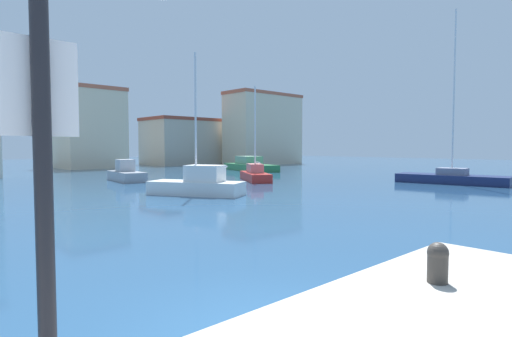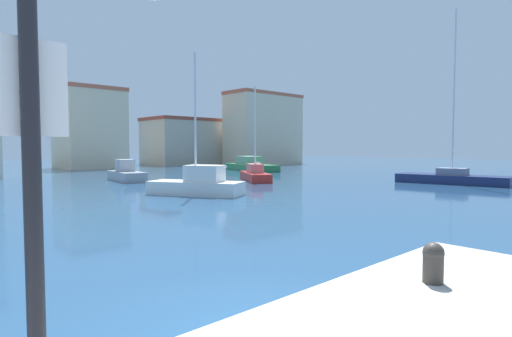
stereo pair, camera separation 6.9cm
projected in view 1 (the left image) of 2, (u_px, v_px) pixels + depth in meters
The scene contains 10 objects.
water at pixel (223, 184), 31.11m from camera, with size 160.00×160.00×0.00m, color navy.
mooring_bollard at pixel (438, 261), 5.20m from camera, with size 0.27×0.27×0.52m.
sailboat_navy_inner_mooring at pixel (452, 177), 31.40m from camera, with size 3.56×8.23×13.24m.
sailboat_red_near_pier at pixel (255, 174), 34.22m from camera, with size 4.37×5.74×7.88m.
motorboat_grey_center_channel at pixel (126, 174), 33.96m from camera, with size 2.57×5.42×1.79m.
sailboat_white_distant_north at pixel (198, 184), 24.02m from camera, with size 4.41×5.82×8.31m.
motorboat_green_far_right at pixel (250, 166), 48.76m from camera, with size 5.47×9.42×1.71m.
harbor_office at pixel (89, 128), 54.44m from camera, with size 7.67×7.84×10.64m.
warehouse_block at pixel (187, 141), 66.22m from camera, with size 13.14×8.21×7.39m.
yacht_club at pixel (263, 129), 66.82m from camera, with size 13.01×5.85×11.52m.
Camera 1 is at (-4.25, -4.43, 2.84)m, focal length 28.66 mm.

